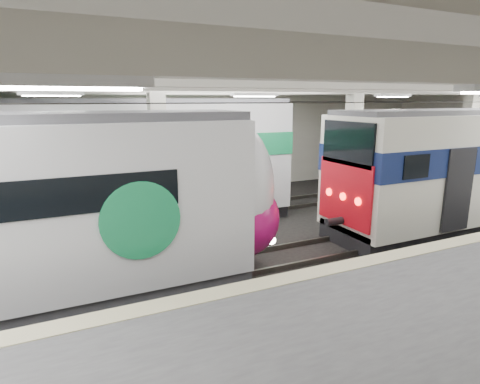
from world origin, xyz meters
TOP-DOWN VIEW (x-y plane):
  - station_hall at (0.00, -1.74)m, footprint 36.00×24.00m
  - modern_emu at (-6.83, -0.00)m, footprint 14.02×2.89m
  - far_train at (-5.04, 5.50)m, footprint 15.40×3.79m

SIDE VIEW (x-z plane):
  - modern_emu at x=-6.83m, z-range -0.04..4.47m
  - far_train at x=-5.04m, z-range 0.08..4.90m
  - station_hall at x=0.00m, z-range 0.37..6.12m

